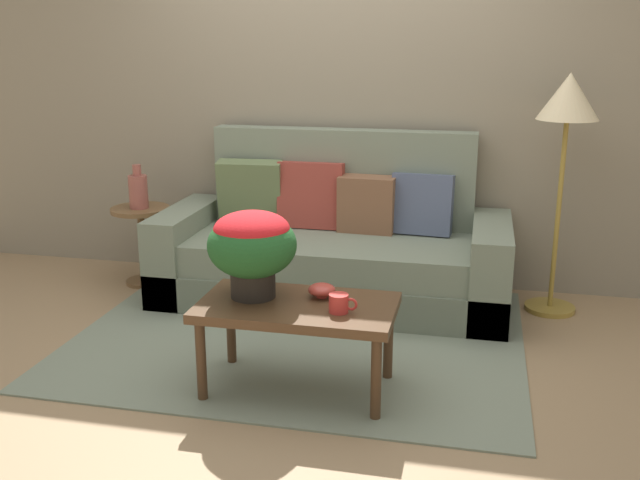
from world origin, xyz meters
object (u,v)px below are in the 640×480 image
(coffee_table, at_px, (297,314))
(coffee_mug, at_px, (339,303))
(side_table, at_px, (142,231))
(potted_plant, at_px, (252,244))
(floor_lamp, at_px, (567,116))
(couch, at_px, (333,250))
(table_vase, at_px, (138,190))
(snack_bowl, at_px, (322,290))

(coffee_table, relative_size, coffee_mug, 7.02)
(coffee_table, xyz_separation_m, coffee_mug, (0.22, -0.07, 0.10))
(side_table, bearing_deg, potted_plant, -46.08)
(coffee_table, relative_size, floor_lamp, 0.64)
(side_table, distance_m, floor_lamp, 2.84)
(coffee_table, xyz_separation_m, side_table, (-1.43, 1.29, -0.02))
(side_table, xyz_separation_m, coffee_mug, (1.65, -1.36, 0.12))
(floor_lamp, bearing_deg, couch, -177.20)
(floor_lamp, bearing_deg, side_table, -178.25)
(coffee_mug, relative_size, table_vase, 0.45)
(snack_bowl, bearing_deg, coffee_table, -133.20)
(floor_lamp, relative_size, table_vase, 4.93)
(couch, bearing_deg, potted_plant, -96.12)
(coffee_table, distance_m, coffee_mug, 0.25)
(coffee_table, distance_m, side_table, 1.92)
(table_vase, bearing_deg, side_table, 104.81)
(couch, xyz_separation_m, floor_lamp, (1.38, 0.07, 0.88))
(couch, bearing_deg, coffee_mug, -77.25)
(side_table, xyz_separation_m, table_vase, (0.00, -0.01, 0.29))
(couch, distance_m, potted_plant, 1.33)
(floor_lamp, relative_size, potted_plant, 3.42)
(side_table, distance_m, table_vase, 0.29)
(snack_bowl, xyz_separation_m, table_vase, (-1.52, 1.17, 0.18))
(floor_lamp, height_order, coffee_mug, floor_lamp)
(potted_plant, distance_m, snack_bowl, 0.40)
(couch, bearing_deg, floor_lamp, 2.80)
(coffee_table, relative_size, side_table, 1.72)
(snack_bowl, relative_size, table_vase, 0.45)
(couch, relative_size, potted_plant, 5.18)
(floor_lamp, xyz_separation_m, potted_plant, (-1.51, -1.33, -0.50))
(couch, xyz_separation_m, side_table, (-1.34, -0.02, 0.05))
(side_table, height_order, snack_bowl, side_table)
(couch, bearing_deg, coffee_table, -85.87)
(coffee_table, height_order, side_table, side_table)
(potted_plant, xyz_separation_m, table_vase, (-1.20, 1.23, -0.05))
(potted_plant, height_order, coffee_mug, potted_plant)
(couch, height_order, table_vase, couch)
(side_table, height_order, coffee_mug, side_table)
(floor_lamp, bearing_deg, snack_bowl, -133.09)
(side_table, height_order, floor_lamp, floor_lamp)
(side_table, relative_size, snack_bowl, 4.08)
(floor_lamp, xyz_separation_m, coffee_mug, (-1.07, -1.44, -0.72))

